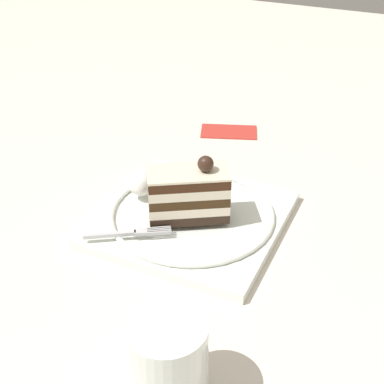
% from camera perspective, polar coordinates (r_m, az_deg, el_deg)
% --- Properties ---
extents(ground_plane, '(2.40, 2.40, 0.00)m').
position_cam_1_polar(ground_plane, '(0.72, -0.84, -4.38)').
color(ground_plane, silver).
extents(dessert_plate, '(0.24, 0.24, 0.02)m').
position_cam_1_polar(dessert_plate, '(0.74, 0.00, -2.65)').
color(dessert_plate, white).
rests_on(dessert_plate, ground_plane).
extents(cake_slice, '(0.11, 0.09, 0.09)m').
position_cam_1_polar(cake_slice, '(0.70, -0.24, -0.16)').
color(cake_slice, black).
rests_on(cake_slice, dessert_plate).
extents(whipped_cream_dollop, '(0.03, 0.03, 0.03)m').
position_cam_1_polar(whipped_cream_dollop, '(0.76, -5.34, 0.87)').
color(whipped_cream_dollop, white).
rests_on(whipped_cream_dollop, dessert_plate).
extents(fork, '(0.10, 0.06, 0.00)m').
position_cam_1_polar(fork, '(0.69, -6.44, -4.27)').
color(fork, silver).
rests_on(fork, dessert_plate).
extents(drink_glass_near, '(0.07, 0.07, 0.09)m').
position_cam_1_polar(drink_glass_near, '(0.52, -2.59, -17.63)').
color(drink_glass_near, white).
rests_on(drink_glass_near, ground_plane).
extents(folded_napkin, '(0.11, 0.08, 0.00)m').
position_cam_1_polar(folded_napkin, '(0.97, 3.85, 6.32)').
color(folded_napkin, '#BB332B').
rests_on(folded_napkin, ground_plane).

